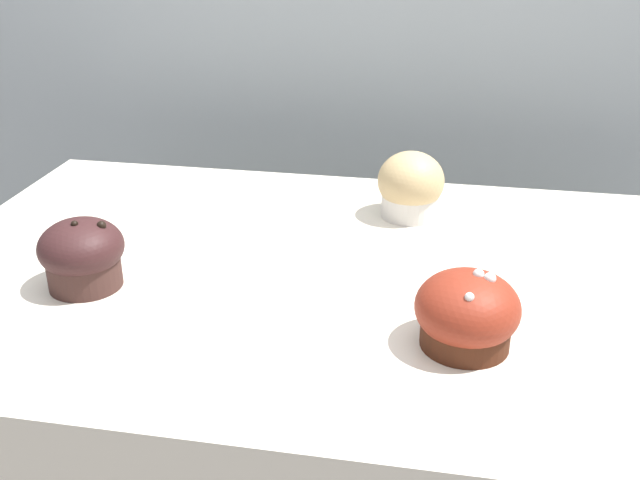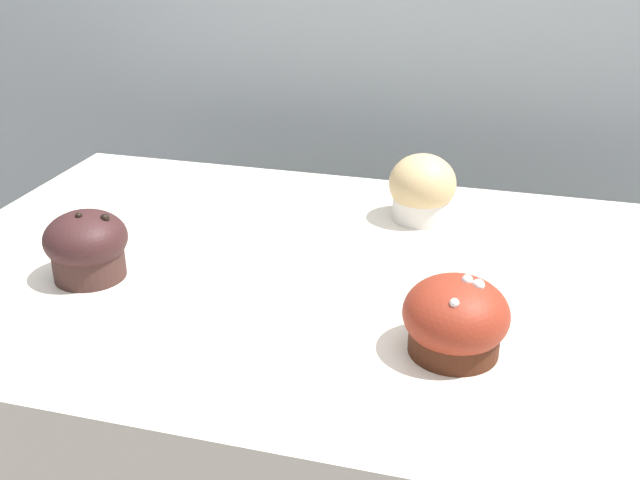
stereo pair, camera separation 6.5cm
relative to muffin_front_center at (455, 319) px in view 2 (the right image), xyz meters
The scene contains 4 objects.
wall_back 0.75m from the muffin_front_center, 102.08° to the left, with size 3.20×0.10×1.80m, color #A8B2B7.
muffin_front_center is the anchor object (origin of this frame).
muffin_back_left 0.33m from the muffin_front_center, 103.87° to the left, with size 0.09×0.09×0.09m.
muffin_back_right 0.43m from the muffin_front_center, behind, with size 0.10×0.10×0.08m.
Camera 2 is at (0.19, -0.76, 1.34)m, focal length 42.00 mm.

